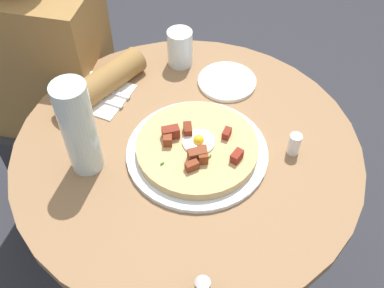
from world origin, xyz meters
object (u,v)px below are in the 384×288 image
Objects in this scene: person_seated at (55,108)px; fork at (92,97)px; salt_shaker at (294,144)px; bread_plate at (227,81)px; water_bottle at (79,129)px; dining_table at (188,189)px; knife at (99,88)px; pizza_plate at (197,152)px; breakfast_pizza at (197,147)px; water_glass at (180,48)px.

person_seated is 6.31× the size of fork.
salt_shaker is at bearing 3.90° from fork.
bread_plate is 0.44m from water_bottle.
fork is at bearing -20.73° from dining_table.
person_seated is 6.31× the size of knife.
breakfast_pizza reaches higher than pizza_plate.
water_bottle reaches higher than dining_table.
bread_plate is at bearing -96.02° from pizza_plate.
breakfast_pizza is 1.53× the size of knife.
person_seated is (0.50, -0.26, -0.06)m from dining_table.
knife is (-0.23, 0.12, 0.24)m from person_seated.
breakfast_pizza is 0.33m from knife.
dining_table is 2.51× the size of pizza_plate.
breakfast_pizza reaches higher than dining_table.
dining_table is 3.48× the size of water_bottle.
breakfast_pizza is 0.32m from fork.
breakfast_pizza is (-0.03, 0.02, 0.20)m from dining_table.
salt_shaker is at bearing -166.00° from breakfast_pizza.
person_seated reaches higher than water_glass.
breakfast_pizza is 0.22m from salt_shaker.
fork is (0.27, -0.10, 0.18)m from dining_table.
water_glass is at bearing -70.16° from breakfast_pizza.
person_seated is 20.68× the size of salt_shaker.
water_bottle is at bearing 26.15° from dining_table.
salt_shaker reaches higher than knife.
water_glass is (0.14, -0.06, 0.05)m from bread_plate.
pizza_plate is at bearing -160.71° from water_bottle.
bread_plate is 0.85× the size of fork.
person_seated is 0.36m from fork.
water_glass reaches higher than fork.
person_seated reaches higher than water_bottle.
fork reaches higher than dining_table.
salt_shaker is (-0.19, 0.20, 0.02)m from bread_plate.
dining_table is 0.32m from salt_shaker.
pizza_plate is at bearing 83.98° from bread_plate.
bread_plate is (-0.03, -0.26, -0.02)m from breakfast_pizza.
water_glass is 0.43× the size of water_bottle.
dining_table is at bearing -36.02° from breakfast_pizza.
breakfast_pizza is (0.00, 0.00, 0.02)m from pizza_plate.
dining_table is 0.35m from knife.
pizza_plate is 3.20× the size of water_glass.
water_glass is at bearing 56.67° from fork.
salt_shaker reaches higher than dining_table.
knife is (0.27, -0.14, 0.18)m from dining_table.
pizza_plate is 1.79× the size of knife.
pizza_plate is 1.17× the size of breakfast_pizza.
pizza_plate is 1.79× the size of fork.
dining_table is 0.56m from person_seated.
dining_table is at bearing 7.85° from salt_shaker.
bread_plate is (-0.03, -0.26, -0.00)m from pizza_plate.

